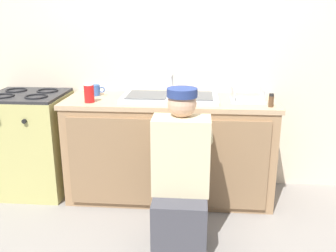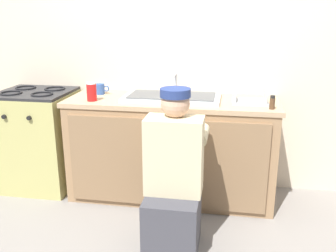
% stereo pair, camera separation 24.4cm
% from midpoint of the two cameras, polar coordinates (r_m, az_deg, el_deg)
% --- Properties ---
extents(ground_plane, '(12.00, 12.00, 0.00)m').
position_cam_midpoint_polar(ground_plane, '(3.17, 1.95, -12.72)').
color(ground_plane, gray).
extents(back_wall, '(6.00, 0.10, 2.50)m').
position_cam_midpoint_polar(back_wall, '(3.42, 3.67, 11.51)').
color(back_wall, beige).
rests_on(back_wall, ground_plane).
extents(counter_cabinet, '(1.73, 0.62, 0.84)m').
position_cam_midpoint_polar(counter_cabinet, '(3.26, 2.71, -3.80)').
color(counter_cabinet, '#997551').
rests_on(counter_cabinet, ground_plane).
extents(countertop, '(1.77, 0.62, 0.04)m').
position_cam_midpoint_polar(countertop, '(3.14, 2.85, 3.74)').
color(countertop, tan).
rests_on(countertop, counter_cabinet).
extents(sink_double_basin, '(0.80, 0.44, 0.19)m').
position_cam_midpoint_polar(sink_double_basin, '(3.13, 2.86, 4.43)').
color(sink_double_basin, silver).
rests_on(sink_double_basin, countertop).
extents(stove_range, '(0.64, 0.62, 0.91)m').
position_cam_midpoint_polar(stove_range, '(3.61, -17.31, -1.91)').
color(stove_range, tan).
rests_on(stove_range, ground_plane).
extents(plumber_person, '(0.42, 0.61, 1.10)m').
position_cam_midpoint_polar(plumber_person, '(2.55, 3.63, -8.92)').
color(plumber_person, '#3F3F47').
rests_on(plumber_person, ground_plane).
extents(spice_bottle_pepper, '(0.04, 0.04, 0.10)m').
position_cam_midpoint_polar(spice_bottle_pepper, '(2.94, 17.93, 3.41)').
color(spice_bottle_pepper, '#513823').
rests_on(spice_bottle_pepper, countertop).
extents(dish_rack_tray, '(0.28, 0.22, 0.11)m').
position_cam_midpoint_polar(dish_rack_tray, '(3.09, 14.63, 3.82)').
color(dish_rack_tray, '#B2B7BC').
rests_on(dish_rack_tray, countertop).
extents(coffee_mug, '(0.13, 0.08, 0.09)m').
position_cam_midpoint_polar(coffee_mug, '(3.35, -8.22, 5.60)').
color(coffee_mug, '#335699').
rests_on(coffee_mug, countertop).
extents(soda_cup_red, '(0.08, 0.08, 0.15)m').
position_cam_midpoint_polar(soda_cup_red, '(3.10, -9.37, 5.15)').
color(soda_cup_red, red).
rests_on(soda_cup_red, countertop).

